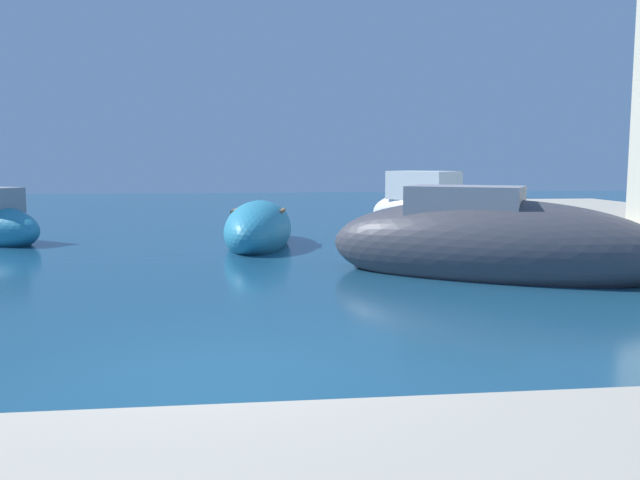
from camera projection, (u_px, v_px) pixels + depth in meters
ground at (214, 381)px, 6.72m from camera, size 80.00×80.00×0.00m
moored_boat_2 at (431, 210)px, 21.73m from camera, size 4.39×4.84×2.22m
moored_boat_3 at (489, 246)px, 12.85m from camera, size 6.57×4.98×2.14m
moored_boat_4 at (259, 229)px, 17.53m from camera, size 2.33×4.82×1.49m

